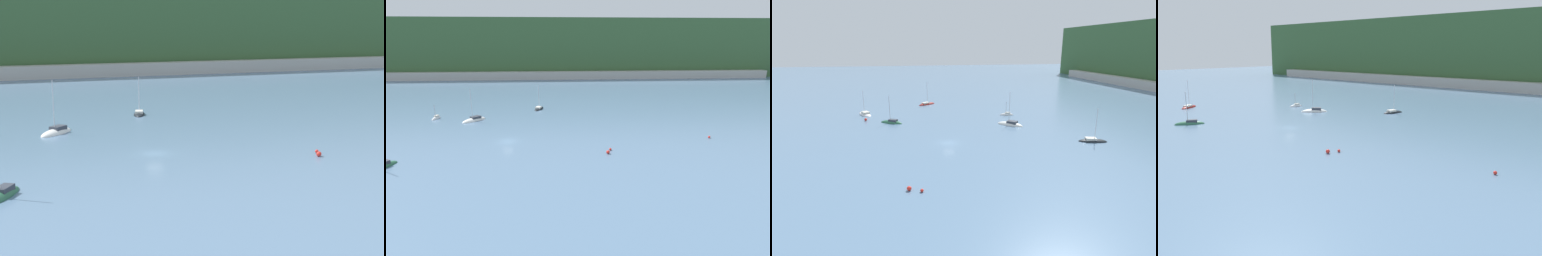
# 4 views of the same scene
# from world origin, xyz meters

# --- Properties ---
(ground_plane) EXTENTS (600.00, 600.00, 0.00)m
(ground_plane) POSITION_xyz_m (0.00, 0.00, 0.00)
(ground_plane) COLOR slate
(hillside_ridge) EXTENTS (349.90, 86.73, 37.27)m
(hillside_ridge) POSITION_xyz_m (0.00, 166.07, 18.63)
(hillside_ridge) COLOR #385B33
(hillside_ridge) RESTS_ON ground_plane
(shore_town_strip) EXTENTS (297.42, 6.00, 4.75)m
(shore_town_strip) POSITION_xyz_m (0.00, 119.20, 2.37)
(shore_town_strip) COLOR #B7B2A8
(shore_town_strip) RESTS_ON ground_plane
(sailboat_0) EXTENTS (2.00, 4.85, 5.52)m
(sailboat_0) POSITION_xyz_m (-26.38, 23.83, 0.09)
(sailboat_0) COLOR white
(sailboat_0) RESTS_ON ground_plane
(sailboat_1) EXTENTS (7.59, 7.87, 11.06)m
(sailboat_1) POSITION_xyz_m (-13.57, 20.65, 0.11)
(sailboat_1) COLOR white
(sailboat_1) RESTS_ON ground_plane
(sailboat_3) EXTENTS (4.12, 7.39, 9.15)m
(sailboat_3) POSITION_xyz_m (5.75, 35.49, 0.10)
(sailboat_3) COLOR black
(sailboat_3) RESTS_ON ground_plane
(sailboat_4) EXTENTS (5.46, 7.43, 9.37)m
(sailboat_4) POSITION_xyz_m (-22.78, -14.72, 0.10)
(sailboat_4) COLOR #2D6647
(sailboat_4) RESTS_ON ground_plane
(sailboat_5) EXTENTS (6.52, 7.74, 9.88)m
(sailboat_5) POSITION_xyz_m (-51.07, -1.92, 0.08)
(sailboat_5) COLOR maroon
(sailboat_5) RESTS_ON ground_plane
(mooring_buoy_0) EXTENTS (0.57, 0.57, 0.57)m
(mooring_buoy_0) POSITION_xyz_m (24.68, -7.92, 0.28)
(mooring_buoy_0) COLOR red
(mooring_buoy_0) RESTS_ON ground_plane
(mooring_buoy_1) EXTENTS (0.80, 0.80, 0.80)m
(mooring_buoy_1) POSITION_xyz_m (23.79, -9.97, 0.40)
(mooring_buoy_1) COLOR red
(mooring_buoy_1) RESTS_ON ground_plane
(mooring_buoy_2) EXTENTS (0.60, 0.60, 0.60)m
(mooring_buoy_2) POSITION_xyz_m (51.74, -0.86, 0.30)
(mooring_buoy_2) COLOR red
(mooring_buoy_2) RESTS_ON ground_plane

